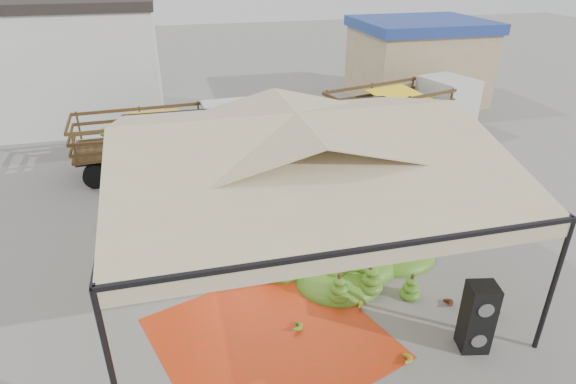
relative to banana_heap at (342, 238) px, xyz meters
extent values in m
plane|color=slate|center=(-1.25, 0.02, -0.58)|extent=(90.00, 90.00, 0.00)
cylinder|color=black|center=(-5.25, -3.98, 0.92)|extent=(0.10, 0.10, 3.00)
cylinder|color=black|center=(2.75, -3.98, 0.92)|extent=(0.10, 0.10, 3.00)
cylinder|color=black|center=(-5.25, 4.02, 0.92)|extent=(0.10, 0.10, 3.00)
cylinder|color=black|center=(2.75, 4.02, 0.92)|extent=(0.10, 0.10, 3.00)
pyramid|color=tan|center=(-1.25, 0.02, 2.92)|extent=(8.00, 8.00, 1.00)
cube|color=black|center=(-1.25, 0.02, 2.42)|extent=(8.00, 8.00, 0.08)
cube|color=tan|center=(-1.25, 0.02, 2.24)|extent=(8.00, 8.00, 0.36)
cube|color=tan|center=(8.75, 13.02, 1.22)|extent=(6.00, 5.00, 3.60)
cube|color=navy|center=(8.75, 13.02, 3.27)|extent=(6.30, 5.30, 0.50)
cube|color=red|center=(-2.42, -2.44, -0.58)|extent=(5.38, 5.25, 0.01)
cube|color=red|center=(0.43, 1.40, -0.58)|extent=(5.09, 5.17, 0.01)
ellipsoid|color=#3D6E17|center=(0.00, 0.00, 0.00)|extent=(5.94, 5.09, 1.16)
ellipsoid|color=gold|center=(-0.03, -3.68, -0.48)|extent=(0.54, 0.49, 0.20)
ellipsoid|color=gold|center=(-0.36, -1.96, -0.49)|extent=(0.43, 0.36, 0.19)
ellipsoid|color=#5B2B14|center=(1.65, -2.39, -0.49)|extent=(0.46, 0.39, 0.19)
ellipsoid|color=#5D3115|center=(2.45, -2.93, -0.47)|extent=(0.58, 0.52, 0.22)
ellipsoid|color=#43861B|center=(-1.88, -2.27, -0.48)|extent=(0.58, 0.55, 0.21)
ellipsoid|color=#4E7518|center=(-3.04, -1.11, 2.04)|extent=(0.24, 0.24, 0.20)
ellipsoid|color=#4E7518|center=(-1.54, -1.11, 2.04)|extent=(0.24, 0.24, 0.20)
ellipsoid|color=#4E7518|center=(-0.04, -1.11, 2.04)|extent=(0.24, 0.24, 0.20)
cube|color=black|center=(1.49, -3.66, -0.20)|extent=(0.64, 0.59, 0.77)
cube|color=black|center=(1.49, -3.66, 0.57)|extent=(0.64, 0.59, 0.77)
imported|color=gray|center=(-0.79, 4.03, 0.29)|extent=(0.68, 0.49, 1.75)
cube|color=#4A3618|center=(-4.98, 6.97, 0.40)|extent=(4.78, 2.41, 0.11)
cube|color=silver|center=(-1.91, 7.15, 0.49)|extent=(1.80, 2.15, 2.14)
cylinder|color=black|center=(-6.60, 5.94, -0.16)|extent=(0.85, 0.33, 0.84)
cylinder|color=black|center=(-6.71, 7.80, -0.16)|extent=(0.85, 0.33, 0.84)
cylinder|color=black|center=(-3.62, 6.11, -0.16)|extent=(0.85, 0.33, 0.84)
cylinder|color=black|center=(-3.73, 7.97, -0.16)|extent=(0.85, 0.33, 0.84)
cylinder|color=black|center=(-2.04, 6.20, -0.16)|extent=(0.85, 0.33, 0.84)
cylinder|color=black|center=(-2.15, 8.07, -0.16)|extent=(0.85, 0.33, 0.84)
ellipsoid|color=#52801A|center=(-4.98, 6.97, 0.86)|extent=(3.82, 1.89, 0.65)
cube|color=#F0A81A|center=(-4.51, 6.99, 1.24)|extent=(1.97, 1.96, 0.23)
cube|color=#493618|center=(4.68, 7.54, 0.46)|extent=(5.38, 3.50, 0.12)
cube|color=silver|center=(7.83, 8.40, 0.56)|extent=(2.29, 2.57, 2.28)
cylinder|color=black|center=(3.21, 6.12, -0.14)|extent=(0.94, 0.52, 0.89)
cylinder|color=black|center=(2.69, 8.03, -0.14)|extent=(0.94, 0.52, 0.89)
cylinder|color=black|center=(6.28, 6.95, -0.14)|extent=(0.94, 0.52, 0.89)
cylinder|color=black|center=(5.75, 8.86, -0.14)|extent=(0.94, 0.52, 0.89)
cylinder|color=black|center=(7.90, 7.39, -0.14)|extent=(0.94, 0.52, 0.89)
cylinder|color=black|center=(7.38, 9.31, -0.14)|extent=(0.94, 0.52, 0.89)
ellipsoid|color=#366E17|center=(4.68, 7.54, 0.95)|extent=(4.29, 2.76, 0.69)
cube|color=yellow|center=(5.15, 7.67, 1.35)|extent=(2.43, 2.43, 0.25)
camera|label=1|loc=(-3.92, -9.84, 6.66)|focal=30.00mm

